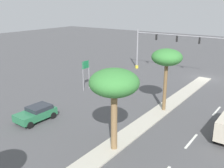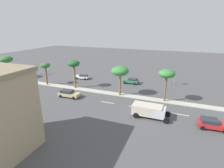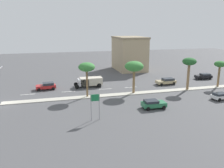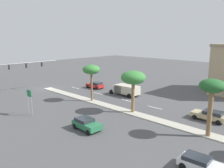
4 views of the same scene
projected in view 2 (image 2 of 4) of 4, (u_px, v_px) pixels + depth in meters
ground_plane at (116, 94)px, 38.94m from camera, size 160.00×160.00×0.00m
median_curb at (87, 90)px, 41.46m from camera, size 1.80×64.96×0.12m
lane_stripe_front at (180, 114)px, 30.04m from camera, size 0.20×2.80×0.01m
lane_stripe_far at (136, 107)px, 32.75m from camera, size 0.20×2.80×0.01m
lane_stripe_outboard at (107, 102)px, 34.75m from camera, size 0.20×2.80×0.01m
lane_stripe_rear at (70, 96)px, 37.79m from camera, size 0.20×2.80×0.01m
lane_stripe_inboard at (6, 86)px, 44.45m from camera, size 0.20×2.80×0.01m
lane_stripe_right at (3, 85)px, 44.81m from camera, size 0.20×2.80×0.01m
directional_road_sign at (173, 75)px, 44.09m from camera, size 0.10×1.28×3.79m
palm_tree_far at (167, 74)px, 33.46m from camera, size 3.06×3.06×6.44m
palm_tree_inboard at (120, 72)px, 36.70m from camera, size 3.67×3.67×6.31m
palm_tree_front at (74, 65)px, 41.29m from camera, size 2.82×2.82×6.66m
palm_tree_center at (45, 66)px, 43.86m from camera, size 2.42×2.42×5.60m
palm_tree_left at (6, 60)px, 48.83m from camera, size 3.35×3.35×6.40m
sedan_white_near at (82, 77)px, 50.16m from camera, size 2.11×4.02×1.25m
sedan_green_leading at (131, 81)px, 46.14m from camera, size 2.14×3.90×1.39m
sedan_tan_left at (69, 93)px, 37.30m from camera, size 2.18×4.56×1.44m
sedan_black_center at (16, 90)px, 39.12m from camera, size 2.14×4.16×1.38m
sedan_red_rear at (212, 124)px, 25.74m from camera, size 2.23×4.16×1.47m
box_truck at (150, 110)px, 28.86m from camera, size 2.61×6.05×2.06m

